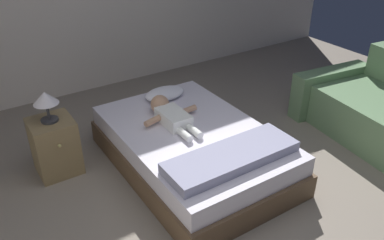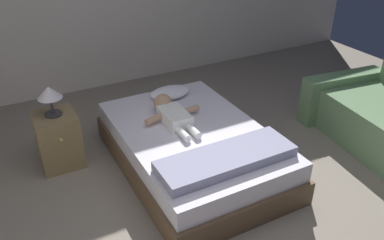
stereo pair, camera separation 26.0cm
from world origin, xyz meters
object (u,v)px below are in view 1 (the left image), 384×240
Objects in this scene: toothbrush at (184,111)px; nightstand at (55,146)px; pillow at (165,93)px; lamp at (46,100)px; bed at (192,148)px; baby at (170,114)px.

nightstand reaches higher than toothbrush.
pillow is 1.53× the size of lamp.
lamp reaches higher than bed.
baby is 5.28× the size of toothbrush.
baby is at bearing -159.61° from toothbrush.
baby reaches higher than pillow.
toothbrush is 0.48× the size of lamp.
toothbrush is at bearing 20.39° from baby.
toothbrush is (0.19, 0.07, -0.06)m from baby.
pillow is 1.19m from nightstand.
nightstand reaches higher than pillow.
bed is 4.44× the size of pillow.
lamp is (-1.17, -0.07, 0.28)m from pillow.
baby is 2.53× the size of lamp.
pillow is 3.19× the size of toothbrush.
baby is at bearing -20.27° from nightstand.
toothbrush is at bearing 70.82° from bed.
lamp is at bearing 165.89° from toothbrush.
bed is 1.34m from lamp.
pillow reaches higher than toothbrush.
nightstand is at bearing 159.73° from baby.
bed is 0.74m from pillow.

